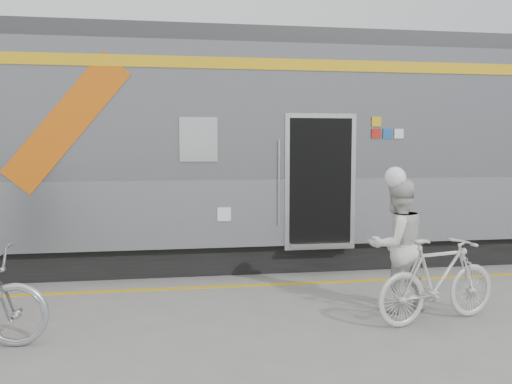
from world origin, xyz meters
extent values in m
plane|color=slate|center=(0.00, 0.00, 0.00)|extent=(90.00, 90.00, 0.00)
cube|color=black|center=(-0.60, 4.20, 0.25)|extent=(24.00, 2.70, 0.50)
cube|color=#9EA0A5|center=(-0.60, 4.20, 1.05)|extent=(24.00, 3.00, 1.10)
cube|color=slate|center=(-0.60, 4.20, 2.70)|extent=(24.00, 3.00, 2.20)
cube|color=#38383A|center=(-0.60, 4.20, 3.95)|extent=(24.00, 2.64, 0.30)
cube|color=gold|center=(-0.60, 2.69, 3.45)|extent=(24.00, 0.02, 0.18)
cube|color=#C8570B|center=(-2.40, 2.69, 2.50)|extent=(1.96, 0.01, 2.19)
cube|color=black|center=(-0.40, 2.69, 2.25)|extent=(0.55, 0.02, 0.65)
cube|color=black|center=(1.60, 2.90, 1.55)|extent=(1.05, 0.45, 2.10)
cube|color=silver|center=(1.60, 2.69, 1.55)|extent=(1.20, 0.02, 2.25)
cylinder|color=silver|center=(0.90, 2.67, 1.55)|extent=(0.04, 0.04, 1.40)
cube|color=silver|center=(1.60, 2.65, 0.52)|extent=(1.05, 0.25, 0.06)
cube|color=gold|center=(2.55, 2.69, 2.55)|extent=(0.16, 0.01, 0.16)
cube|color=#A71C13|center=(2.55, 2.69, 2.35)|extent=(0.16, 0.01, 0.16)
cube|color=#17539B|center=(2.75, 2.69, 2.35)|extent=(0.16, 0.01, 0.16)
cube|color=silver|center=(2.95, 2.69, 2.35)|extent=(0.16, 0.01, 0.16)
cube|color=silver|center=(0.00, 2.69, 1.05)|extent=(0.22, 0.01, 0.22)
cube|color=gold|center=(0.00, 2.15, 0.00)|extent=(24.00, 0.12, 0.01)
imported|color=silver|center=(2.06, 0.65, 0.86)|extent=(0.97, 0.83, 1.73)
imported|color=#B8B9B4|center=(2.36, 0.10, 0.52)|extent=(1.81, 0.89, 1.05)
sphere|color=white|center=(2.06, 0.65, 1.87)|extent=(0.28, 0.28, 0.28)
camera|label=1|loc=(-0.86, -5.94, 2.18)|focal=38.00mm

